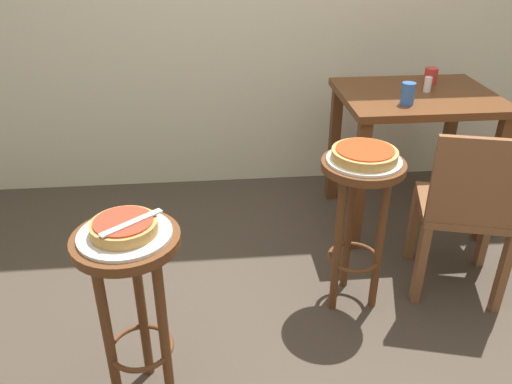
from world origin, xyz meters
TOP-DOWN VIEW (x-y plane):
  - ground_plane at (0.00, 0.00)m, footprint 6.00×6.00m
  - stool_foreground at (-0.54, -0.19)m, footprint 0.35×0.35m
  - serving_plate_foreground at (-0.54, -0.19)m, footprint 0.30×0.30m
  - pizza_foreground at (-0.54, -0.19)m, footprint 0.21×0.21m
  - stool_middle at (0.38, 0.29)m, footprint 0.35×0.35m
  - serving_plate_middle at (0.38, 0.29)m, footprint 0.31×0.31m
  - pizza_middle at (0.38, 0.29)m, footprint 0.27×0.27m
  - dining_table at (0.88, 1.01)m, footprint 0.83×0.67m
  - cup_near_edge at (0.75, 0.83)m, footprint 0.07×0.07m
  - cup_far_edge at (1.00, 1.17)m, footprint 0.07×0.07m
  - condiment_shaker at (0.93, 1.02)m, footprint 0.04×0.04m
  - wooden_chair at (0.89, 0.31)m, footprint 0.49×0.49m
  - pizza_server_knife at (-0.51, -0.21)m, footprint 0.19×0.16m

SIDE VIEW (x-z plane):
  - ground_plane at x=0.00m, z-range 0.00..0.00m
  - wooden_chair at x=0.89m, z-range 0.04..0.89m
  - stool_foreground at x=-0.54m, z-range 0.16..0.89m
  - stool_middle at x=0.38m, z-range 0.16..0.89m
  - dining_table at x=0.88m, z-range 0.24..1.02m
  - serving_plate_foreground at x=-0.54m, z-range 0.73..0.74m
  - serving_plate_middle at x=0.38m, z-range 0.73..0.74m
  - pizza_middle at x=0.38m, z-range 0.74..0.78m
  - pizza_foreground at x=-0.54m, z-range 0.74..0.78m
  - pizza_server_knife at x=-0.51m, z-range 0.78..0.79m
  - condiment_shaker at x=0.93m, z-range 0.78..0.86m
  - cup_far_edge at x=1.00m, z-range 0.78..0.87m
  - cup_near_edge at x=0.75m, z-range 0.78..0.89m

